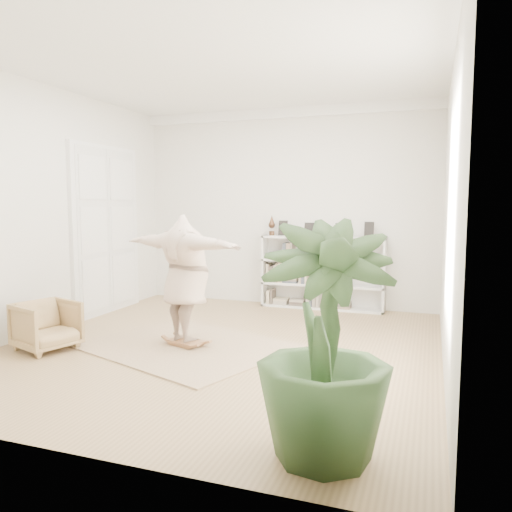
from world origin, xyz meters
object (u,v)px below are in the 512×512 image
at_px(bookshelf, 322,273).
at_px(rocker_board, 186,342).
at_px(armchair, 47,326).
at_px(houseplant, 324,341).
at_px(person, 185,276).

bearing_deg(bookshelf, rocker_board, -111.56).
distance_m(bookshelf, armchair, 4.66).
height_order(bookshelf, houseplant, houseplant).
height_order(bookshelf, armchair, bookshelf).
xyz_separation_m(bookshelf, person, (-1.18, -2.98, 0.31)).
xyz_separation_m(armchair, rocker_board, (1.63, 0.72, -0.25)).
bearing_deg(rocker_board, armchair, -136.37).
bearing_deg(person, armchair, 43.63).
relative_size(rocker_board, person, 0.27).
relative_size(rocker_board, houseplant, 0.31).
bearing_deg(armchair, rocker_board, -48.04).
relative_size(armchair, houseplant, 0.39).
distance_m(bookshelf, person, 3.22).
relative_size(bookshelf, armchair, 3.16).
height_order(armchair, houseplant, houseplant).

